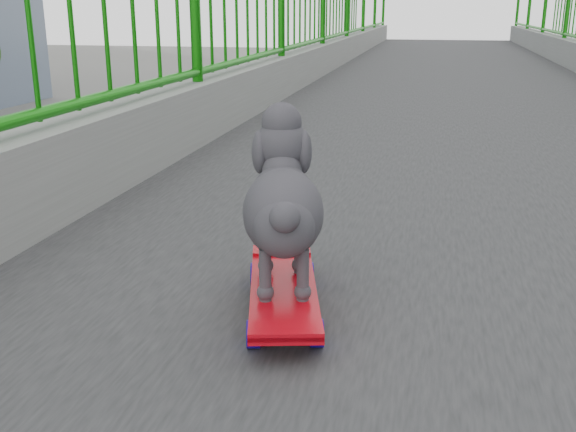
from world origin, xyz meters
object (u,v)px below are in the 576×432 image
(skateboard, at_px, (283,292))
(car_0, at_px, (210,270))
(poodle, at_px, (283,202))
(car_6, at_px, (92,271))

(skateboard, height_order, car_0, skateboard)
(poodle, xyz_separation_m, car_0, (-5.52, 15.14, -6.59))
(skateboard, bearing_deg, poodle, 90.00)
(car_0, distance_m, car_6, 3.28)
(skateboard, bearing_deg, car_6, 107.21)
(car_0, bearing_deg, skateboard, -69.97)
(poodle, relative_size, car_0, 0.11)
(poodle, distance_m, car_0, 17.41)
(skateboard, height_order, poodle, poodle)
(car_0, bearing_deg, poodle, -69.96)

